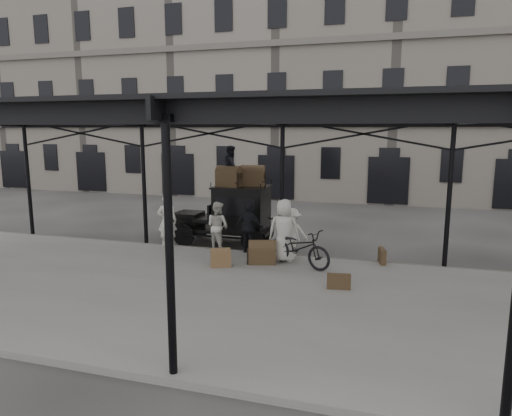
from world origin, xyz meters
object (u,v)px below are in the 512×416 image
at_px(taxi, 234,212).
at_px(porter_official, 249,228).
at_px(porter_left, 167,221).
at_px(steamer_trunk_roof_near, 229,178).
at_px(bicycle, 299,247).
at_px(steamer_trunk_platform, 262,254).

height_order(taxi, porter_official, taxi).
distance_m(taxi, porter_official, 1.76).
xyz_separation_m(porter_left, steamer_trunk_roof_near, (1.87, 1.16, 1.43)).
bearing_deg(porter_left, porter_official, 156.28).
bearing_deg(taxi, steamer_trunk_roof_near, -108.07).
distance_m(porter_left, porter_official, 2.99).
height_order(taxi, steamer_trunk_roof_near, steamer_trunk_roof_near).
xyz_separation_m(bicycle, steamer_trunk_roof_near, (-2.98, 2.18, 1.77)).
relative_size(taxi, steamer_trunk_roof_near, 4.31).
xyz_separation_m(taxi, steamer_trunk_platform, (1.77, -2.45, -0.75)).
relative_size(porter_official, bicycle, 0.77).
relative_size(porter_official, steamer_trunk_roof_near, 1.98).
relative_size(taxi, porter_left, 2.02).
xyz_separation_m(taxi, porter_left, (-1.95, -1.41, -0.15)).
xyz_separation_m(taxi, bicycle, (2.90, -2.43, -0.48)).
bearing_deg(bicycle, porter_official, 84.66).
xyz_separation_m(steamer_trunk_roof_near, steamer_trunk_platform, (1.85, -2.20, -2.04)).
xyz_separation_m(porter_official, steamer_trunk_platform, (0.74, -1.04, -0.54)).
distance_m(bicycle, steamer_trunk_roof_near, 4.09).
xyz_separation_m(porter_official, steamer_trunk_roof_near, (-1.11, 1.16, 1.50)).
bearing_deg(porter_official, porter_left, 9.24).
bearing_deg(bicycle, steamer_trunk_platform, 114.47).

